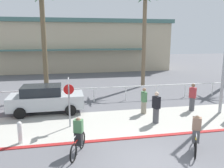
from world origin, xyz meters
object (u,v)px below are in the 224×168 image
(stop_sign_bike_lane, at_px, (69,95))
(palm_tree_1, at_px, (43,22))
(pedestrian_0, at_px, (192,98))
(bollard_1, at_px, (20,132))
(cyclist_yellow_1, at_px, (196,134))
(pedestrian_1, at_px, (156,109))
(car_silver_1, at_px, (46,99))
(palm_tree_2, at_px, (144,20))
(cyclist_red_0, at_px, (78,137))
(pedestrian_3, at_px, (144,102))

(stop_sign_bike_lane, xyz_separation_m, palm_tree_1, (-1.70, 6.72, 3.93))
(pedestrian_0, bearing_deg, stop_sign_bike_lane, -170.93)
(pedestrian_0, bearing_deg, palm_tree_1, 149.19)
(bollard_1, bearing_deg, palm_tree_1, 86.90)
(cyclist_yellow_1, bearing_deg, pedestrian_1, 98.30)
(palm_tree_1, bearing_deg, car_silver_1, -85.92)
(palm_tree_2, bearing_deg, pedestrian_0, -85.10)
(palm_tree_2, bearing_deg, bollard_1, -131.11)
(palm_tree_2, height_order, pedestrian_0, palm_tree_2)
(bollard_1, height_order, cyclist_red_0, cyclist_red_0)
(cyclist_yellow_1, distance_m, pedestrian_3, 4.75)
(bollard_1, xyz_separation_m, palm_tree_1, (0.44, 8.21, 5.09))
(stop_sign_bike_lane, height_order, palm_tree_2, palm_tree_2)
(palm_tree_2, relative_size, car_silver_1, 1.89)
(pedestrian_1, bearing_deg, bollard_1, -170.42)
(cyclist_red_0, bearing_deg, cyclist_yellow_1, -8.14)
(car_silver_1, xyz_separation_m, cyclist_yellow_1, (6.39, -6.11, -0.18))
(stop_sign_bike_lane, xyz_separation_m, pedestrian_3, (4.39, 1.22, -0.94))
(stop_sign_bike_lane, xyz_separation_m, palm_tree_2, (6.90, 8.87, 4.38))
(palm_tree_2, height_order, cyclist_yellow_1, palm_tree_2)
(palm_tree_1, xyz_separation_m, cyclist_red_0, (1.99, -9.55, -4.92))
(pedestrian_0, bearing_deg, cyclist_yellow_1, -118.56)
(palm_tree_1, relative_size, palm_tree_2, 0.94)
(pedestrian_1, xyz_separation_m, pedestrian_3, (-0.14, 1.57, -0.07))
(car_silver_1, xyz_separation_m, cyclist_red_0, (1.70, -5.44, -0.18))
(cyclist_red_0, bearing_deg, car_silver_1, 107.36)
(cyclist_red_0, height_order, pedestrian_1, pedestrian_1)
(palm_tree_2, xyz_separation_m, pedestrian_1, (-2.36, -9.23, -5.25))
(bollard_1, height_order, car_silver_1, car_silver_1)
(bollard_1, distance_m, pedestrian_3, 7.07)
(bollard_1, relative_size, cyclist_red_0, 0.58)
(pedestrian_3, bearing_deg, pedestrian_0, -0.19)
(stop_sign_bike_lane, xyz_separation_m, pedestrian_1, (4.53, -0.36, -0.87))
(pedestrian_0, bearing_deg, cyclist_red_0, -150.92)
(car_silver_1, relative_size, pedestrian_3, 2.74)
(pedestrian_1, bearing_deg, palm_tree_1, 131.34)
(palm_tree_1, height_order, cyclist_red_0, palm_tree_1)
(palm_tree_1, distance_m, pedestrian_1, 10.58)
(pedestrian_3, bearing_deg, stop_sign_bike_lane, -164.51)
(car_silver_1, bearing_deg, stop_sign_bike_lane, -61.72)
(pedestrian_1, height_order, pedestrian_3, pedestrian_1)
(pedestrian_1, bearing_deg, pedestrian_3, 95.11)
(pedestrian_0, distance_m, pedestrian_1, 3.40)
(stop_sign_bike_lane, distance_m, palm_tree_2, 12.06)
(palm_tree_1, height_order, pedestrian_3, palm_tree_1)
(pedestrian_1, relative_size, pedestrian_3, 1.08)
(bollard_1, relative_size, palm_tree_2, 0.12)
(bollard_1, height_order, cyclist_yellow_1, cyclist_yellow_1)
(palm_tree_1, distance_m, car_silver_1, 6.28)
(palm_tree_2, relative_size, cyclist_red_0, 4.82)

